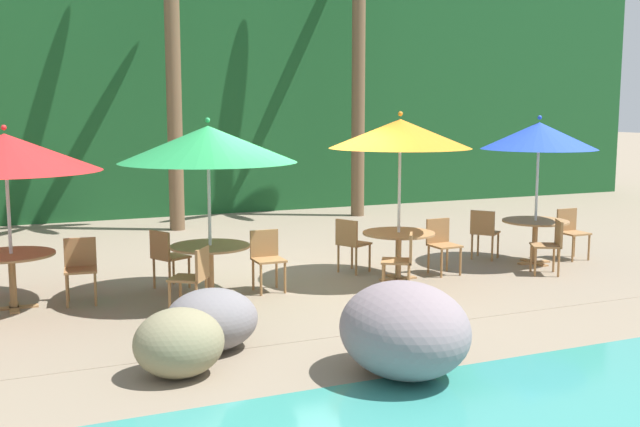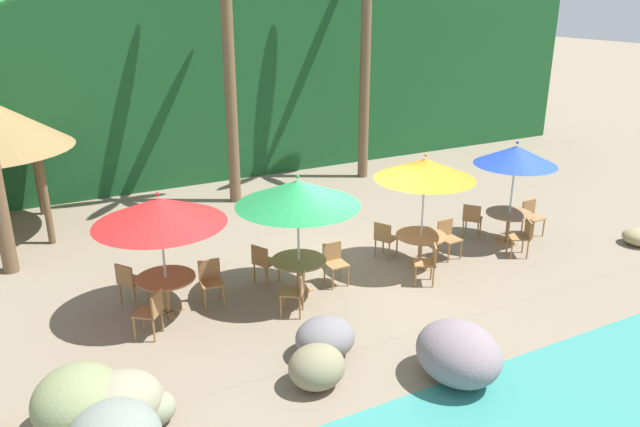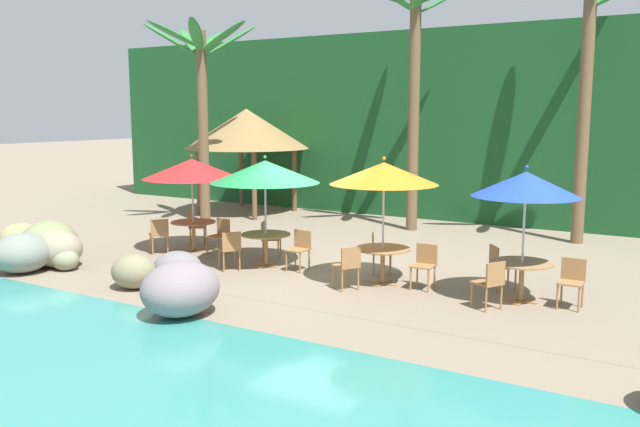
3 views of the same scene
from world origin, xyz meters
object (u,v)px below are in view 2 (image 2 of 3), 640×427
object	(u,v)px
dining_table_green	(299,265)
chair_green_left	(297,290)
chair_green_inland	(263,261)
chair_orange_seaward	(448,236)
chair_red_seaward	(211,279)
dining_table_orange	(421,240)
chair_blue_seaward	(531,215)
chair_green_seaward	(334,260)
chair_orange_left	(429,261)
umbrella_red	(159,211)
dining_table_blue	(509,218)
chair_blue_left	(523,235)
dining_table_red	(166,283)
umbrella_orange	(425,169)
chair_blue_inland	(472,218)
umbrella_blue	(516,155)
palm_tree_third	(366,34)
chair_orange_inland	(385,237)
palm_tree_second	(228,32)
chair_red_inland	(129,281)
umbrella_green	(298,193)
chair_red_left	(152,311)

from	to	relation	value
dining_table_green	chair_green_left	xyz separation A→B (m)	(-0.41, -0.75, -0.10)
chair_green_inland	chair_orange_seaward	distance (m)	4.28
chair_red_seaward	dining_table_orange	distance (m)	4.62
chair_blue_seaward	chair_green_seaward	bearing A→B (deg)	-178.94
chair_green_left	chair_green_inland	bearing A→B (deg)	91.96
chair_red_seaward	chair_orange_left	xyz separation A→B (m)	(4.23, -1.28, 0.00)
umbrella_red	chair_blue_seaward	world-z (taller)	umbrella_red
dining_table_blue	chair_orange_seaward	bearing A→B (deg)	-178.98
chair_blue_left	dining_table_red	bearing A→B (deg)	171.71
chair_orange_left	umbrella_orange	bearing A→B (deg)	64.90
dining_table_blue	chair_blue_inland	size ratio (longest dim) A/B	1.26
chair_orange_left	umbrella_blue	distance (m)	3.61
dining_table_blue	palm_tree_third	distance (m)	7.45
chair_orange_left	chair_blue_seaward	bearing A→B (deg)	14.73
chair_blue_left	chair_orange_inland	bearing A→B (deg)	154.64
umbrella_orange	chair_blue_seaward	size ratio (longest dim) A/B	2.94
umbrella_blue	palm_tree_second	xyz separation A→B (m)	(-4.73, 5.94, 2.54)
chair_orange_seaward	chair_red_inland	bearing A→B (deg)	171.39
chair_blue_seaward	chair_blue_left	xyz separation A→B (m)	(-1.18, -0.89, 0.00)
chair_green_inland	dining_table_blue	bearing A→B (deg)	-5.91
umbrella_green	dining_table_red	bearing A→B (deg)	170.11
chair_red_seaward	umbrella_blue	world-z (taller)	umbrella_blue
chair_green_seaward	umbrella_blue	world-z (taller)	umbrella_blue
chair_green_left	dining_table_blue	world-z (taller)	chair_green_left
chair_green_left	chair_orange_seaward	world-z (taller)	same
chair_red_inland	chair_red_left	size ratio (longest dim) A/B	1.00
dining_table_blue	palm_tree_second	xyz separation A→B (m)	(-4.73, 5.94, 4.08)
chair_orange_inland	palm_tree_third	world-z (taller)	palm_tree_third
chair_blue_seaward	palm_tree_third	bearing A→B (deg)	99.54
dining_table_red	umbrella_green	xyz separation A→B (m)	(2.53, -0.44, 1.51)
chair_green_inland	palm_tree_second	bearing A→B (deg)	75.61
chair_red_left	umbrella_green	world-z (taller)	umbrella_green
chair_green_seaward	dining_table_blue	bearing A→B (deg)	0.06
dining_table_blue	chair_blue_inland	xyz separation A→B (m)	(-0.59, 0.61, -0.10)
dining_table_orange	umbrella_red	bearing A→B (deg)	174.65
dining_table_red	chair_orange_inland	bearing A→B (deg)	2.40
chair_orange_left	dining_table_red	bearing A→B (deg)	165.83
chair_orange_inland	chair_blue_seaward	world-z (taller)	same
chair_red_inland	umbrella_blue	xyz separation A→B (m)	(8.71, -1.00, 1.64)
dining_table_red	palm_tree_second	xyz separation A→B (m)	(3.43, 5.58, 4.08)
dining_table_blue	umbrella_blue	bearing A→B (deg)	90.00
umbrella_orange	palm_tree_third	world-z (taller)	palm_tree_third
umbrella_green	chair_green_seaward	bearing A→B (deg)	5.64
chair_red_inland	palm_tree_third	xyz separation A→B (m)	(8.51, 5.36, 3.97)
umbrella_red	umbrella_blue	bearing A→B (deg)	-2.47
chair_orange_seaward	chair_orange_inland	bearing A→B (deg)	155.60
umbrella_red	chair_blue_left	bearing A→B (deg)	-8.29
chair_red_seaward	chair_orange_left	world-z (taller)	same
chair_orange_seaward	umbrella_blue	distance (m)	2.48
chair_orange_seaward	chair_blue_left	distance (m)	1.72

